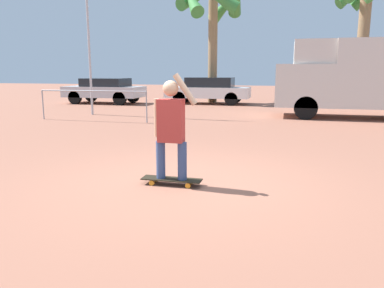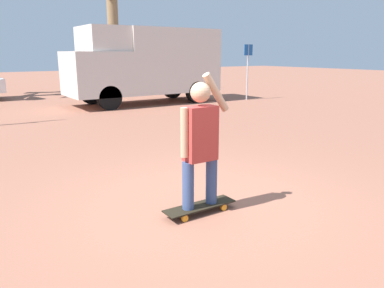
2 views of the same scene
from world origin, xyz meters
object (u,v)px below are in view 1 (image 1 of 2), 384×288
Objects in this scene: palm_tree_center_background at (213,8)px; person_skateboarder at (171,124)px; flagpole at (90,9)px; palm_tree_near_van at (366,2)px; parked_car_silver at (105,90)px; skateboard at (172,180)px; camper_van at (361,76)px; parked_car_white at (209,90)px.

person_skateboarder is at bearing -81.03° from palm_tree_center_background.
palm_tree_center_background is 7.97m from flagpole.
palm_tree_near_van is 12.81m from flagpole.
person_skateboarder is at bearing -54.87° from flagpole.
palm_tree_center_background is at bearing 21.72° from parked_car_silver.
flagpole is at bearing 125.13° from person_skateboarder.
skateboard is 0.15× the size of palm_tree_near_van.
parked_car_silver is 6.33m from flagpole.
parked_car_silver reaches higher than skateboard.
palm_tree_near_van is at bearing 80.91° from camper_van.
skateboard is at bearing -0.00° from person_skateboarder.
skateboard is at bearing -81.03° from palm_tree_center_background.
skateboard is at bearing -59.16° from parked_car_silver.
palm_tree_near_van reaches higher than camper_van.
palm_tree_center_background is (-2.44, 15.45, 4.13)m from person_skateboarder.
camper_van is at bearing -34.63° from parked_car_white.
camper_van is 6.23m from palm_tree_near_van.
palm_tree_center_background is (-0.02, 1.07, 4.33)m from parked_car_white.
parked_car_white is at bearing -175.98° from palm_tree_near_van.
flagpole is at bearing -67.29° from parked_car_silver.
camper_van is 0.91× the size of palm_tree_center_background.
palm_tree_near_van is at bearing -4.09° from palm_tree_center_background.
camper_van is 9.47m from palm_tree_center_background.
parked_car_silver is 0.64× the size of palm_tree_center_background.
person_skateboarder is 15.45m from parked_car_silver.
parked_car_white is 0.68× the size of palm_tree_center_background.
skateboard is at bearing -108.87° from palm_tree_near_van.
camper_van is at bearing -16.04° from parked_car_silver.
parked_car_white is 0.68× the size of palm_tree_near_van.
person_skateboarder reaches higher than parked_car_silver.
parked_car_silver is at bearing -158.28° from palm_tree_center_background.
parked_car_white is 7.73m from flagpole.
camper_van is 10.53m from flagpole.
person_skateboarder is 16.27m from palm_tree_near_van.
person_skateboarder is 10.64m from flagpole.
parked_car_silver is 13.79m from palm_tree_near_van.
palm_tree_center_background is at bearing 175.91° from palm_tree_near_van.
palm_tree_near_van is 7.55m from palm_tree_center_background.
palm_tree_center_background reaches higher than person_skateboarder.
parked_car_white is at bearing 99.55° from skateboard.
skateboard is 10.76m from camper_van.
person_skateboarder is 0.25× the size of palm_tree_center_background.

